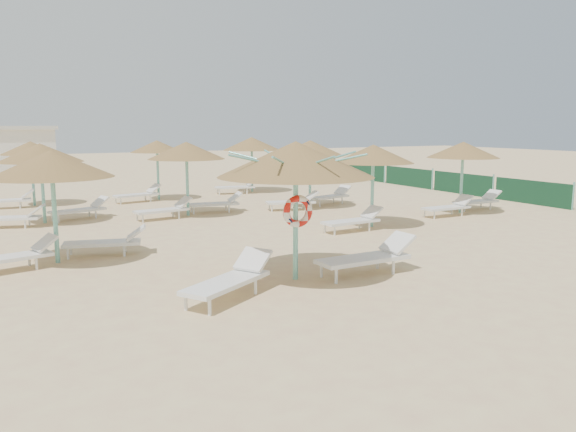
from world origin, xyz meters
name	(u,v)px	position (x,y,z in m)	size (l,w,h in m)	color
ground	(320,281)	(0.00, 0.00, 0.00)	(120.00, 120.00, 0.00)	#DEC787
main_palapa	(296,160)	(-0.41, 0.35, 2.58)	(3.31, 3.31, 2.97)	#6DBDB1
lounger_main_a	(231,279)	(-2.15, -0.25, 0.38)	(2.21, 1.73, 0.80)	white
lounger_main_b	(369,256)	(1.24, -0.04, 0.40)	(2.35, 0.77, 0.85)	white
palapa_field	(218,152)	(1.38, 9.71, 2.30)	(18.71, 14.14, 2.72)	#6DBDB1
windbreak_fence	(463,184)	(14.00, 9.96, 0.50)	(0.08, 19.84, 1.10)	#1B5238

